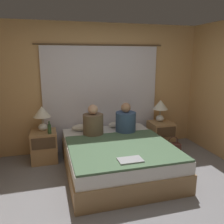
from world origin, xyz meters
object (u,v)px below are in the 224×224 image
object	(u,v)px
person_left_in_bed	(93,123)
person_right_in_bed	(126,121)
handbag_on_floor	(173,149)
lamp_right	(160,107)
pillow_left	(86,127)
beer_bottle_on_left_stand	(49,129)
nightstand_right	(161,135)
nightstand_left	(44,146)
laptop_on_bed	(130,160)
bed	(117,157)
lamp_left	(42,114)
pillow_right	(122,124)

from	to	relation	value
person_left_in_bed	person_right_in_bed	xyz separation A→B (m)	(0.61, 0.00, -0.00)
person_left_in_bed	handbag_on_floor	bearing A→B (deg)	-6.70
handbag_on_floor	lamp_right	bearing A→B (deg)	95.80
pillow_left	handbag_on_floor	distance (m)	1.72
person_left_in_bed	beer_bottle_on_left_stand	bearing A→B (deg)	172.15
beer_bottle_on_left_stand	handbag_on_floor	xyz separation A→B (m)	(2.27, -0.28, -0.51)
nightstand_right	pillow_left	bearing A→B (deg)	175.76
nightstand_left	laptop_on_bed	bearing A→B (deg)	-52.89
bed	lamp_left	bearing A→B (deg)	145.85
nightstand_right	beer_bottle_on_left_stand	bearing A→B (deg)	-176.52
beer_bottle_on_left_stand	person_right_in_bed	bearing A→B (deg)	-4.36
nightstand_right	lamp_right	world-z (taller)	lamp_right
lamp_left	lamp_right	world-z (taller)	same
bed	person_left_in_bed	distance (m)	0.73
pillow_right	nightstand_left	bearing A→B (deg)	-175.76
pillow_left	handbag_on_floor	world-z (taller)	pillow_left
pillow_right	handbag_on_floor	world-z (taller)	pillow_right
nightstand_right	person_left_in_bed	size ratio (longest dim) A/B	0.99
person_right_in_bed	person_left_in_bed	bearing A→B (deg)	-180.00
nightstand_right	pillow_right	bearing A→B (deg)	171.94
lamp_right	laptop_on_bed	xyz separation A→B (m)	(-1.21, -1.55, -0.33)
nightstand_left	pillow_right	bearing A→B (deg)	4.24
lamp_left	lamp_right	size ratio (longest dim) A/B	1.00
person_left_in_bed	beer_bottle_on_left_stand	world-z (taller)	person_left_in_bed
laptop_on_bed	beer_bottle_on_left_stand	bearing A→B (deg)	126.84
nightstand_right	handbag_on_floor	size ratio (longest dim) A/B	1.44
lamp_right	laptop_on_bed	world-z (taller)	lamp_right
nightstand_right	handbag_on_floor	bearing A→B (deg)	-83.20
bed	nightstand_right	size ratio (longest dim) A/B	3.63
nightstand_right	person_left_in_bed	world-z (taller)	person_left_in_bed
bed	lamp_left	distance (m)	1.54
person_right_in_bed	beer_bottle_on_left_stand	world-z (taller)	person_right_in_bed
pillow_left	pillow_right	bearing A→B (deg)	0.00
laptop_on_bed	handbag_on_floor	distance (m)	1.70
pillow_right	person_left_in_bed	distance (m)	0.77
person_right_in_bed	beer_bottle_on_left_stand	xyz separation A→B (m)	(-1.36, 0.10, -0.07)
lamp_left	laptop_on_bed	size ratio (longest dim) A/B	1.37
lamp_left	person_left_in_bed	xyz separation A→B (m)	(0.87, -0.31, -0.15)
pillow_right	beer_bottle_on_left_stand	xyz separation A→B (m)	(-1.42, -0.25, 0.09)
bed	handbag_on_floor	size ratio (longest dim) A/B	5.24
pillow_right	handbag_on_floor	bearing A→B (deg)	-31.93
laptop_on_bed	handbag_on_floor	bearing A→B (deg)	40.18
lamp_left	pillow_right	size ratio (longest dim) A/B	0.78
pillow_right	person_left_in_bed	bearing A→B (deg)	-152.02
pillow_left	beer_bottle_on_left_stand	bearing A→B (deg)	-160.19
nightstand_right	laptop_on_bed	xyz separation A→B (m)	(-1.21, -1.48, 0.25)
pillow_right	laptop_on_bed	bearing A→B (deg)	-104.40
lamp_right	person_right_in_bed	size ratio (longest dim) A/B	0.80
handbag_on_floor	nightstand_right	bearing A→B (deg)	96.80
person_right_in_bed	laptop_on_bed	xyz separation A→B (m)	(-0.36, -1.24, -0.18)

